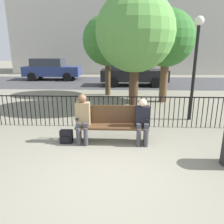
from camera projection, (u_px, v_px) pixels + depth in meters
The scene contains 13 objects.
ground_plane at pixel (108, 179), 3.99m from camera, with size 80.00×80.00×0.00m, color gray.
park_bench at pixel (112, 123), 5.51m from camera, with size 1.80×0.45×0.92m.
seated_person_0 at pixel (83, 116), 5.36m from camera, with size 0.34×0.39×1.24m.
seated_person_1 at pixel (142, 119), 5.32m from camera, with size 0.34×0.39×1.14m.
backpack at pixel (66, 137), 5.51m from camera, with size 0.31×0.22×0.32m.
fence_railing at pixel (113, 109), 6.55m from camera, with size 9.01×0.03×0.95m.
tree_0 at pixel (167, 39), 9.10m from camera, with size 2.35×2.35×3.89m.
tree_1 at pixel (135, 33), 7.93m from camera, with size 2.91×2.91×4.33m.
tree_2 at pixel (108, 41), 10.53m from camera, with size 2.41×2.41×3.89m.
lamp_post at pixel (196, 53), 6.76m from camera, with size 0.28×0.28×3.24m.
street_surface at pixel (118, 82), 15.51m from camera, with size 24.00×6.00×0.01m.
parked_car_0 at pixel (51, 69), 16.61m from camera, with size 4.20×1.94×1.62m.
parked_car_1 at pixel (133, 72), 13.95m from camera, with size 4.20×1.94×1.62m.
Camera 1 is at (0.21, -3.49, 2.29)m, focal length 35.00 mm.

